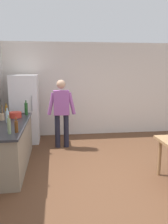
{
  "coord_description": "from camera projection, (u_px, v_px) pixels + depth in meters",
  "views": [
    {
      "loc": [
        -1.1,
        -3.77,
        1.98
      ],
      "look_at": [
        -0.46,
        1.32,
        0.99
      ],
      "focal_mm": 36.94,
      "sensor_mm": 36.0,
      "label": 1
    }
  ],
  "objects": [
    {
      "name": "bottle_wine_green",
      "position": [
        26.0,
        109.0,
        5.36
      ],
      "size": [
        0.08,
        0.08,
        0.34
      ],
      "color": "#1E5123",
      "rests_on": "kitchen_counter"
    },
    {
      "name": "ground_plane",
      "position": [
        118.0,
        179.0,
        4.19
      ],
      "size": [
        14.0,
        14.0,
        0.0
      ],
      "primitive_type": "plane",
      "color": "brown"
    },
    {
      "name": "kitchen_counter",
      "position": [
        11.0,
        145.0,
        4.63
      ],
      "size": [
        0.64,
        2.2,
        0.9
      ],
      "color": "gray",
      "rests_on": "ground_plane"
    },
    {
      "name": "bottle_beer_brown",
      "position": [
        16.0,
        126.0,
        3.9
      ],
      "size": [
        0.06,
        0.06,
        0.26
      ],
      "color": "#5B3314",
      "rests_on": "kitchen_counter"
    },
    {
      "name": "cooking_pot",
      "position": [
        15.0,
        115.0,
        5.09
      ],
      "size": [
        0.4,
        0.28,
        0.12
      ],
      "color": "red",
      "rests_on": "kitchen_counter"
    },
    {
      "name": "wall_back",
      "position": [
        92.0,
        89.0,
        6.86
      ],
      "size": [
        6.4,
        0.12,
        2.7
      ],
      "primitive_type": "cube",
      "color": "silver",
      "rests_on": "ground_plane"
    },
    {
      "name": "bottle_vinegar_tall",
      "position": [
        9.0,
        126.0,
        3.81
      ],
      "size": [
        0.06,
        0.06,
        0.32
      ],
      "color": "gray",
      "rests_on": "kitchen_counter"
    },
    {
      "name": "utensil_jar",
      "position": [
        2.0,
        116.0,
        4.83
      ],
      "size": [
        0.11,
        0.11,
        0.32
      ],
      "color": "tan",
      "rests_on": "kitchen_counter"
    },
    {
      "name": "bottle_oil_amber",
      "position": [
        6.0,
        110.0,
        5.31
      ],
      "size": [
        0.06,
        0.06,
        0.28
      ],
      "color": "#996619",
      "rests_on": "kitchen_counter"
    },
    {
      "name": "bottle_water_clear",
      "position": [
        8.0,
        117.0,
        4.58
      ],
      "size": [
        0.07,
        0.07,
        0.3
      ],
      "color": "silver",
      "rests_on": "kitchen_counter"
    },
    {
      "name": "refrigerator",
      "position": [
        25.0,
        109.0,
        6.12
      ],
      "size": [
        0.7,
        0.67,
        1.8
      ],
      "color": "white",
      "rests_on": "ground_plane"
    },
    {
      "name": "person",
      "position": [
        61.0,
        109.0,
        5.68
      ],
      "size": [
        0.7,
        0.22,
        1.7
      ],
      "color": "#1E1E2D",
      "rests_on": "ground_plane"
    }
  ]
}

